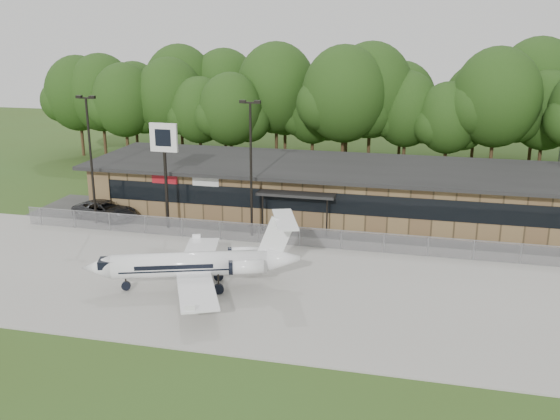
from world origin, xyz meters
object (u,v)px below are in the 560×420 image
(business_jet, at_px, (198,265))
(suv, at_px, (105,210))
(terminal, at_px, (333,188))
(pole_sign, at_px, (164,149))

(business_jet, xyz_separation_m, suv, (-12.55, 11.60, -0.81))
(terminal, distance_m, business_jet, 18.50)
(terminal, relative_size, business_jet, 3.17)
(terminal, relative_size, suv, 7.47)
(suv, bearing_deg, business_jet, -120.97)
(terminal, height_order, suv, terminal)
(terminal, xyz_separation_m, business_jet, (-5.37, -17.70, -0.60))
(terminal, height_order, pole_sign, pole_sign)
(business_jet, xyz_separation_m, pole_sign, (-6.56, 10.55, 4.77))
(terminal, distance_m, pole_sign, 14.51)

